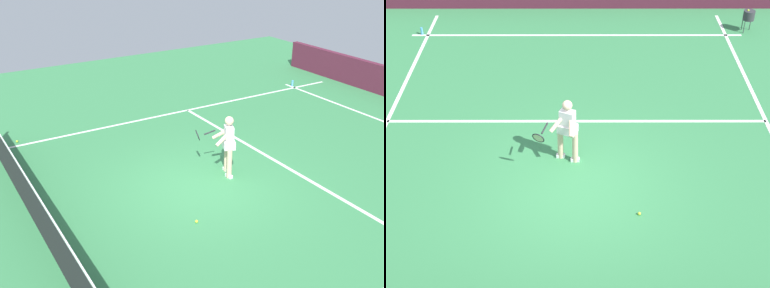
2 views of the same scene
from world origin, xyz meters
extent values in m
plane|color=#38844C|center=(0.00, 0.00, 0.00)|extent=(25.47, 25.47, 0.00)
cube|color=white|center=(0.00, -2.45, 0.00)|extent=(9.41, 0.10, 0.01)
cube|color=white|center=(4.70, 0.00, 0.00)|extent=(0.10, 17.59, 0.01)
cube|color=#232326|center=(0.00, 3.81, 0.49)|extent=(9.93, 0.02, 0.98)
cube|color=white|center=(0.00, 3.81, 1.00)|extent=(9.93, 0.02, 0.04)
cylinder|color=beige|center=(0.03, -0.86, 0.39)|extent=(0.13, 0.13, 0.78)
cylinder|color=beige|center=(0.36, -1.00, 0.39)|extent=(0.13, 0.13, 0.78)
cube|color=white|center=(0.03, -0.86, 0.04)|extent=(0.20, 0.10, 0.08)
cube|color=white|center=(0.36, -1.00, 0.04)|extent=(0.20, 0.10, 0.08)
cube|color=white|center=(0.19, -0.93, 1.04)|extent=(0.37, 0.31, 0.52)
cube|color=white|center=(0.19, -0.93, 0.84)|extent=(0.48, 0.42, 0.20)
sphere|color=beige|center=(0.19, -0.93, 1.44)|extent=(0.22, 0.22, 0.22)
cylinder|color=beige|center=(0.12, -0.73, 1.06)|extent=(0.10, 0.48, 0.37)
cylinder|color=beige|center=(0.39, -0.85, 1.06)|extent=(0.42, 0.38, 0.37)
cylinder|color=black|center=(0.68, -0.69, 1.02)|extent=(0.15, 0.28, 0.14)
torus|color=black|center=(0.80, -0.41, 0.96)|extent=(0.31, 0.23, 0.28)
cylinder|color=beige|center=(0.80, -0.41, 0.96)|extent=(0.26, 0.18, 0.23)
sphere|color=#D1E533|center=(4.97, 3.15, 0.03)|extent=(0.07, 0.07, 0.07)
sphere|color=#D1E533|center=(-1.27, 0.90, 0.03)|extent=(0.07, 0.07, 0.07)
cylinder|color=#4C9EE5|center=(4.89, -7.34, 0.12)|extent=(0.07, 0.07, 0.24)
camera|label=1|loc=(-8.51, 5.43, 5.68)|focal=44.92mm
camera|label=2|loc=(-0.03, 9.37, 8.01)|focal=53.89mm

